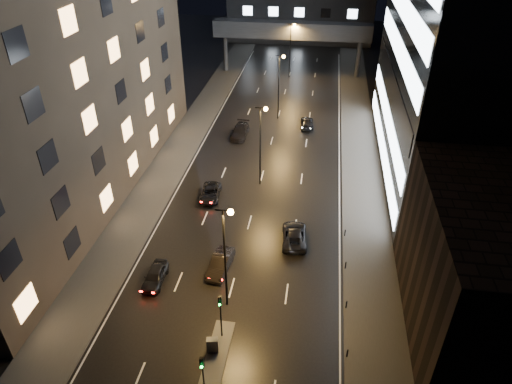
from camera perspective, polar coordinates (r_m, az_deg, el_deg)
ground at (r=66.64m, az=1.98°, el=6.44°), size 160.00×160.00×0.00m
sidewalk_left at (r=64.74m, az=-9.66°, el=5.19°), size 5.00×110.00×0.15m
sidewalk_right at (r=62.11m, az=12.96°, el=3.52°), size 5.00×110.00×0.15m
building_left at (r=53.06m, az=-26.49°, el=19.21°), size 15.00×48.00×40.00m
building_right_low at (r=39.25m, az=26.66°, el=-8.54°), size 10.00×18.00×12.00m
skybridge at (r=92.02m, az=4.49°, el=19.43°), size 30.00×3.00×10.00m
median_island at (r=37.07m, az=-5.14°, el=-20.46°), size 1.60×8.00×0.15m
traffic_signal_near at (r=36.27m, az=-4.47°, el=-14.50°), size 0.28×0.34×4.40m
traffic_signal_far at (r=32.94m, az=-6.67°, el=-21.45°), size 0.28×0.34×4.40m
bollard_row at (r=39.18m, az=11.28°, el=-16.35°), size 0.12×25.12×0.90m
streetlight_near at (r=36.42m, az=-3.72°, el=-6.82°), size 1.45×0.50×10.15m
streetlight_mid_a at (r=53.06m, az=0.71°, el=6.97°), size 1.45×0.50×10.15m
streetlight_mid_b at (r=71.45m, az=3.02°, el=13.94°), size 1.45×0.50×10.15m
streetlight_far at (r=90.52m, az=4.43°, el=18.01°), size 1.45×0.50×10.15m
car_away_a at (r=43.29m, az=-12.50°, el=-10.19°), size 1.73×4.14×1.40m
car_away_b at (r=43.58m, az=-4.47°, el=-8.89°), size 2.06×4.72×1.51m
car_away_c at (r=53.59m, az=-5.72°, el=-0.11°), size 2.52×4.81×1.29m
car_away_d at (r=67.63m, az=-2.01°, el=7.59°), size 2.28×5.44×1.57m
car_toward_a at (r=46.90m, az=4.82°, el=-5.42°), size 2.87×5.43×1.45m
car_toward_b at (r=71.10m, az=6.38°, el=8.62°), size 2.21×4.73×1.34m
utility_cabinet at (r=37.15m, az=-5.46°, el=-18.48°), size 0.96×0.67×1.30m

